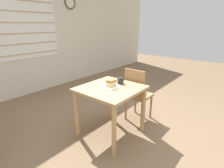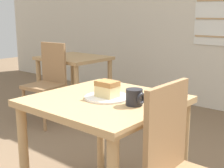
% 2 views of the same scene
% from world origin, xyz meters
% --- Properties ---
extents(ground_plane, '(14.00, 14.00, 0.00)m').
position_xyz_m(ground_plane, '(0.00, 0.00, 0.00)').
color(ground_plane, '#7A6047').
extents(wall_back, '(10.00, 0.10, 2.80)m').
position_xyz_m(wall_back, '(0.00, 3.03, 1.41)').
color(wall_back, beige).
rests_on(wall_back, ground_plane).
extents(dining_table_near, '(0.83, 0.81, 0.76)m').
position_xyz_m(dining_table_near, '(-0.08, 0.40, 0.64)').
color(dining_table_near, tan).
rests_on(dining_table_near, ground_plane).
extents(chair_near_window, '(0.38, 0.38, 0.94)m').
position_xyz_m(chair_near_window, '(0.51, 0.31, 0.51)').
color(chair_near_window, '#9E754C').
rests_on(chair_near_window, ground_plane).
extents(plate, '(0.28, 0.28, 0.01)m').
position_xyz_m(plate, '(-0.07, 0.41, 0.77)').
color(plate, white).
rests_on(plate, dining_table_near).
extents(cake_slice, '(0.13, 0.10, 0.10)m').
position_xyz_m(cake_slice, '(-0.06, 0.40, 0.82)').
color(cake_slice, '#E5CC89').
rests_on(cake_slice, plate).
extents(coffee_mug, '(0.10, 0.10, 0.09)m').
position_xyz_m(coffee_mug, '(0.15, 0.39, 0.81)').
color(coffee_mug, '#232328').
rests_on(coffee_mug, dining_table_near).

